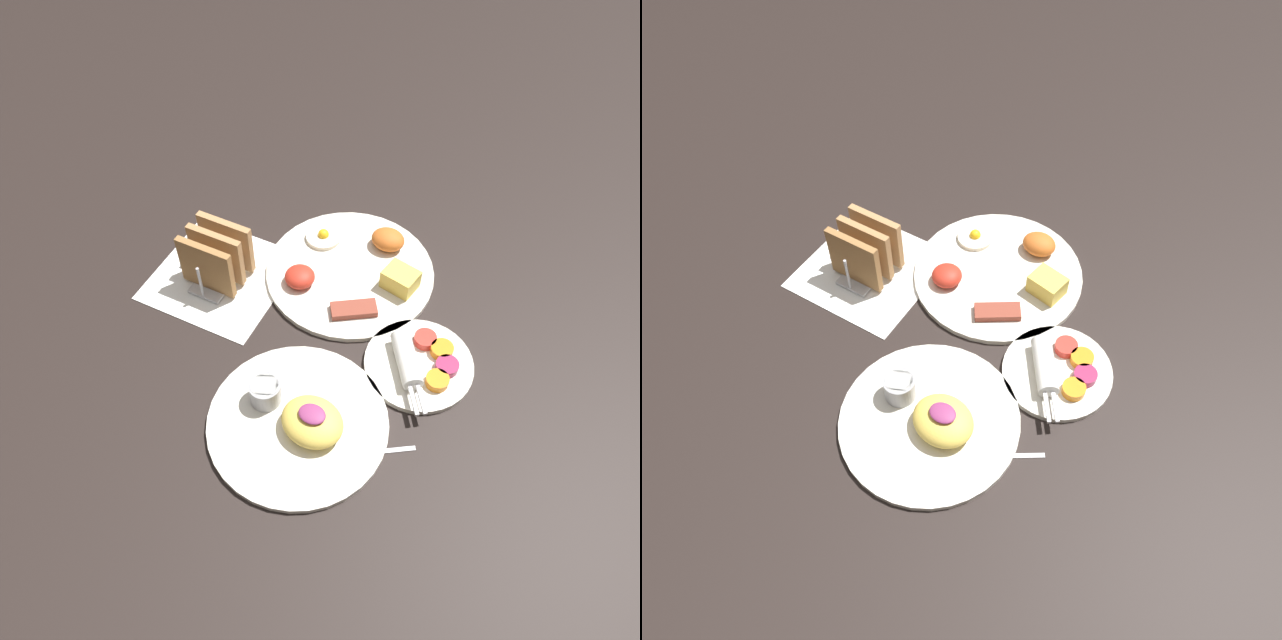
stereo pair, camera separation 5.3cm
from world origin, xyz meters
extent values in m
plane|color=black|center=(0.00, 0.00, 0.00)|extent=(3.00, 3.00, 0.00)
cube|color=white|center=(-0.21, 0.07, 0.00)|extent=(0.22, 0.22, 0.00)
cylinder|color=silver|center=(-0.01, 0.17, 0.01)|extent=(0.29, 0.29, 0.01)
cube|color=#E5C64C|center=(0.08, 0.18, 0.03)|extent=(0.06, 0.05, 0.04)
ellipsoid|color=#C66023|center=(0.02, 0.26, 0.03)|extent=(0.06, 0.05, 0.03)
cylinder|color=#F4EACC|center=(-0.09, 0.22, 0.01)|extent=(0.06, 0.06, 0.01)
sphere|color=yellow|center=(-0.09, 0.22, 0.02)|extent=(0.02, 0.02, 0.02)
ellipsoid|color=red|center=(-0.08, 0.11, 0.02)|extent=(0.05, 0.05, 0.03)
cube|color=brown|center=(0.03, 0.09, 0.02)|extent=(0.08, 0.07, 0.01)
cylinder|color=silver|center=(0.16, 0.04, 0.01)|extent=(0.17, 0.17, 0.01)
cylinder|color=orange|center=(0.20, 0.02, 0.02)|extent=(0.04, 0.04, 0.01)
cylinder|color=#99234C|center=(0.21, 0.05, 0.02)|extent=(0.04, 0.04, 0.01)
cylinder|color=orange|center=(0.19, 0.08, 0.02)|extent=(0.04, 0.04, 0.01)
cylinder|color=red|center=(0.16, 0.09, 0.02)|extent=(0.04, 0.04, 0.01)
cylinder|color=white|center=(0.15, 0.03, 0.03)|extent=(0.08, 0.10, 0.03)
cube|color=silver|center=(0.19, -0.02, 0.03)|extent=(0.03, 0.04, 0.00)
cube|color=silver|center=(0.18, -0.03, 0.03)|extent=(0.03, 0.04, 0.00)
cylinder|color=silver|center=(0.04, -0.13, 0.01)|extent=(0.27, 0.27, 0.01)
ellipsoid|color=#EAC651|center=(0.06, -0.13, 0.03)|extent=(0.11, 0.10, 0.04)
ellipsoid|color=#8C3366|center=(0.06, -0.13, 0.05)|extent=(0.04, 0.03, 0.01)
cylinder|color=#99999E|center=(-0.02, -0.12, 0.03)|extent=(0.05, 0.05, 0.04)
cylinder|color=white|center=(-0.02, -0.12, 0.05)|extent=(0.04, 0.04, 0.01)
cube|color=#B7B7BC|center=(-0.21, 0.07, 0.01)|extent=(0.06, 0.12, 0.01)
cube|color=olive|center=(-0.21, 0.04, 0.06)|extent=(0.10, 0.01, 0.10)
cube|color=#A47648|center=(-0.21, 0.07, 0.06)|extent=(0.10, 0.01, 0.10)
cube|color=#A87A4C|center=(-0.21, 0.10, 0.06)|extent=(0.10, 0.01, 0.10)
cylinder|color=#B7B7BC|center=(-0.21, 0.01, 0.04)|extent=(0.01, 0.00, 0.07)
cylinder|color=#B7B7BC|center=(-0.21, 0.12, 0.04)|extent=(0.01, 0.01, 0.07)
cube|color=silver|center=(0.16, -0.12, 0.00)|extent=(0.10, 0.06, 0.00)
ellipsoid|color=silver|center=(0.11, -0.15, 0.00)|extent=(0.02, 0.02, 0.01)
camera|label=1|loc=(0.26, -0.50, 0.83)|focal=35.00mm
camera|label=2|loc=(0.31, -0.47, 0.83)|focal=35.00mm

